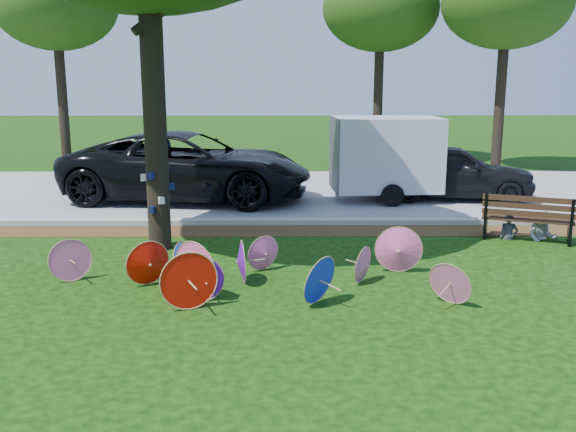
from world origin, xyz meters
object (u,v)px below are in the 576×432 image
(cargo_trailer, at_px, (386,154))
(person_left, at_px, (510,215))
(park_bench, at_px, (528,217))
(person_right, at_px, (544,210))
(dark_pickup, at_px, (450,171))
(black_van, at_px, (188,166))
(parasol_pile, at_px, (247,267))

(cargo_trailer, xyz_separation_m, person_left, (1.94, -4.28, -0.76))
(park_bench, bearing_deg, person_left, -167.28)
(park_bench, bearing_deg, cargo_trailer, 138.70)
(cargo_trailer, distance_m, person_right, 5.07)
(dark_pickup, bearing_deg, black_van, 96.83)
(park_bench, distance_m, person_right, 0.38)
(black_van, relative_size, cargo_trailer, 2.39)
(dark_pickup, height_order, park_bench, dark_pickup)
(cargo_trailer, bearing_deg, person_right, -61.70)
(person_left, bearing_deg, park_bench, 1.23)
(park_bench, relative_size, person_right, 1.49)
(parasol_pile, bearing_deg, person_right, 28.06)
(park_bench, bearing_deg, dark_pickup, 116.84)
(parasol_pile, relative_size, dark_pickup, 1.52)
(dark_pickup, bearing_deg, person_right, -163.50)
(park_bench, bearing_deg, black_van, 170.85)
(black_van, distance_m, person_right, 9.15)
(cargo_trailer, xyz_separation_m, park_bench, (2.29, -4.33, -0.80))
(person_right, bearing_deg, cargo_trailer, 138.84)
(black_van, bearing_deg, parasol_pile, -157.32)
(cargo_trailer, bearing_deg, dark_pickup, 2.91)
(dark_pickup, distance_m, cargo_trailer, 1.89)
(person_left, xyz_separation_m, person_right, (0.70, 0.00, 0.09))
(parasol_pile, bearing_deg, dark_pickup, 56.00)
(dark_pickup, relative_size, person_right, 3.64)
(park_bench, relative_size, person_left, 1.76)
(parasol_pile, height_order, dark_pickup, dark_pickup)
(cargo_trailer, bearing_deg, person_left, -68.99)
(dark_pickup, relative_size, cargo_trailer, 1.60)
(parasol_pile, bearing_deg, cargo_trailer, 65.77)
(black_van, distance_m, dark_pickup, 7.20)
(parasol_pile, bearing_deg, park_bench, 29.13)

